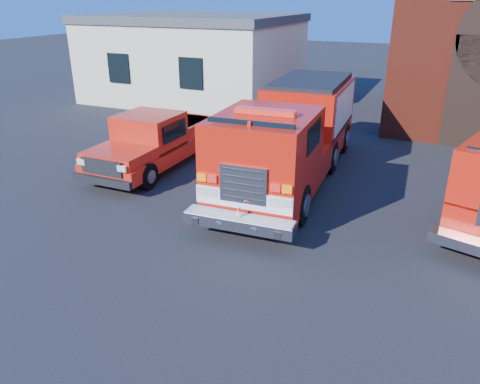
% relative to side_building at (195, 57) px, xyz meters
% --- Properties ---
extents(ground, '(100.00, 100.00, 0.00)m').
position_rel_side_building_xyz_m(ground, '(9.00, -13.00, -2.20)').
color(ground, black).
rests_on(ground, ground).
extents(side_building, '(10.20, 8.20, 4.35)m').
position_rel_side_building_xyz_m(side_building, '(0.00, 0.00, 0.00)').
color(side_building, beige).
rests_on(side_building, ground).
extents(fire_engine, '(2.97, 9.04, 2.75)m').
position_rel_side_building_xyz_m(fire_engine, '(8.71, -9.69, -0.78)').
color(fire_engine, black).
rests_on(fire_engine, ground).
extents(pickup_truck, '(2.00, 5.53, 1.81)m').
position_rel_side_building_xyz_m(pickup_truck, '(4.29, -10.47, -1.35)').
color(pickup_truck, black).
rests_on(pickup_truck, ground).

